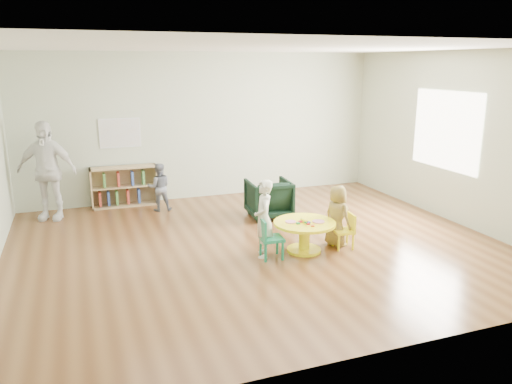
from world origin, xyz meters
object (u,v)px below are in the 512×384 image
at_px(armchair, 269,198).
at_px(child_left, 264,219).
at_px(kid_chair_left, 269,237).
at_px(child_right, 337,216).
at_px(bookshelf, 124,186).
at_px(adult_caretaker, 47,171).
at_px(kid_chair_right, 346,230).
at_px(activity_table, 304,231).
at_px(toddler, 159,187).

distance_m(armchair, child_left, 1.82).
relative_size(kid_chair_left, child_right, 0.62).
bearing_deg(bookshelf, child_left, -64.59).
xyz_separation_m(child_left, adult_caretaker, (-2.82, 2.85, 0.30)).
height_order(child_left, adult_caretaker, adult_caretaker).
bearing_deg(armchair, bookshelf, -31.61).
xyz_separation_m(kid_chair_right, adult_caretaker, (-4.04, 2.96, 0.57)).
bearing_deg(activity_table, bookshelf, 123.20).
bearing_deg(child_right, kid_chair_right, -163.80).
bearing_deg(adult_caretaker, kid_chair_right, -16.13).
distance_m(kid_chair_left, kid_chair_right, 1.19).
relative_size(bookshelf, adult_caretaker, 0.71).
bearing_deg(bookshelf, adult_caretaker, -162.03).
bearing_deg(kid_chair_right, child_left, 92.33).
relative_size(activity_table, kid_chair_right, 1.72).
height_order(armchair, adult_caretaker, adult_caretaker).
height_order(activity_table, bookshelf, bookshelf).
bearing_deg(kid_chair_right, adult_caretaker, 61.35).
bearing_deg(child_left, kid_chair_left, 33.48).
distance_m(activity_table, bookshelf, 3.93).
height_order(kid_chair_left, toddler, toddler).
bearing_deg(activity_table, toddler, 120.01).
xyz_separation_m(kid_chair_left, armchair, (0.70, 1.77, 0.03)).
xyz_separation_m(activity_table, child_left, (-0.61, 0.03, 0.24)).
height_order(activity_table, adult_caretaker, adult_caretaker).
distance_m(child_left, child_right, 1.15).
bearing_deg(adult_caretaker, armchair, 1.53).
relative_size(kid_chair_left, bookshelf, 0.47).
height_order(activity_table, armchair, armchair).
distance_m(activity_table, kid_chair_left, 0.58).
xyz_separation_m(child_right, toddler, (-2.12, 2.69, -0.02)).
xyz_separation_m(bookshelf, adult_caretaker, (-1.27, -0.41, 0.48)).
bearing_deg(kid_chair_right, child_right, 41.22).
height_order(armchair, toddler, toddler).
relative_size(kid_chair_left, adult_caretaker, 0.33).
relative_size(kid_chair_left, child_left, 0.52).
bearing_deg(child_right, kid_chair_left, 78.63).
bearing_deg(armchair, kid_chair_right, 109.12).
height_order(activity_table, kid_chair_right, kid_chair_right).
height_order(bookshelf, adult_caretaker, adult_caretaker).
relative_size(kid_chair_right, adult_caretaker, 0.30).
distance_m(activity_table, child_left, 0.65).
distance_m(child_right, toddler, 3.42).
relative_size(child_right, adult_caretaker, 0.54).
height_order(kid_chair_right, child_left, child_left).
distance_m(kid_chair_left, toddler, 2.99).
bearing_deg(child_left, activity_table, 103.01).
xyz_separation_m(activity_table, armchair, (0.13, 1.69, 0.03)).
bearing_deg(bookshelf, toddler, -44.11).
relative_size(bookshelf, child_left, 1.11).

